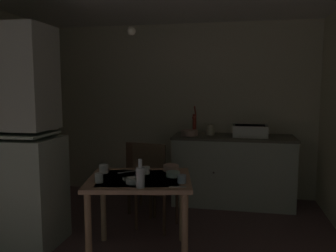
{
  "coord_description": "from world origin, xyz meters",
  "views": [
    {
      "loc": [
        0.77,
        -3.05,
        1.57
      ],
      "look_at": [
        0.13,
        0.26,
        1.18
      ],
      "focal_mm": 36.58,
      "sensor_mm": 36.0,
      "label": 1
    }
  ],
  "objects_px": {
    "mixing_bowl_counter": "(190,133)",
    "serving_bowl_wide": "(133,180)",
    "dining_table": "(140,190)",
    "chair_far_side": "(154,184)",
    "hand_pump": "(194,122)",
    "glass_bottle": "(140,177)",
    "hutch_cabinet": "(9,144)",
    "chair_by_counter": "(145,175)",
    "mug_tall": "(99,178)",
    "sink_basin": "(250,131)"
  },
  "relations": [
    {
      "from": "sink_basin",
      "to": "chair_by_counter",
      "type": "xyz_separation_m",
      "value": [
        -1.27,
        -0.57,
        -0.51
      ]
    },
    {
      "from": "dining_table",
      "to": "chair_by_counter",
      "type": "relative_size",
      "value": 1.16
    },
    {
      "from": "hand_pump",
      "to": "serving_bowl_wide",
      "type": "height_order",
      "value": "hand_pump"
    },
    {
      "from": "dining_table",
      "to": "mug_tall",
      "type": "height_order",
      "value": "mug_tall"
    },
    {
      "from": "hutch_cabinet",
      "to": "dining_table",
      "type": "height_order",
      "value": "hutch_cabinet"
    },
    {
      "from": "dining_table",
      "to": "chair_by_counter",
      "type": "bearing_deg",
      "value": 102.28
    },
    {
      "from": "dining_table",
      "to": "serving_bowl_wide",
      "type": "height_order",
      "value": "serving_bowl_wide"
    },
    {
      "from": "chair_by_counter",
      "to": "serving_bowl_wide",
      "type": "relative_size",
      "value": 7.12
    },
    {
      "from": "hand_pump",
      "to": "glass_bottle",
      "type": "relative_size",
      "value": 1.64
    },
    {
      "from": "serving_bowl_wide",
      "to": "glass_bottle",
      "type": "height_order",
      "value": "glass_bottle"
    },
    {
      "from": "dining_table",
      "to": "hutch_cabinet",
      "type": "bearing_deg",
      "value": 178.52
    },
    {
      "from": "sink_basin",
      "to": "glass_bottle",
      "type": "xyz_separation_m",
      "value": [
        -0.95,
        -1.92,
        -0.16
      ]
    },
    {
      "from": "chair_by_counter",
      "to": "sink_basin",
      "type": "bearing_deg",
      "value": 24.27
    },
    {
      "from": "mixing_bowl_counter",
      "to": "chair_far_side",
      "type": "relative_size",
      "value": 0.23
    },
    {
      "from": "dining_table",
      "to": "serving_bowl_wide",
      "type": "bearing_deg",
      "value": -91.93
    },
    {
      "from": "mixing_bowl_counter",
      "to": "serving_bowl_wide",
      "type": "bearing_deg",
      "value": -98.42
    },
    {
      "from": "sink_basin",
      "to": "mixing_bowl_counter",
      "type": "distance_m",
      "value": 0.79
    },
    {
      "from": "chair_by_counter",
      "to": "dining_table",
      "type": "bearing_deg",
      "value": -77.72
    },
    {
      "from": "mug_tall",
      "to": "glass_bottle",
      "type": "bearing_deg",
      "value": -11.79
    },
    {
      "from": "hand_pump",
      "to": "mixing_bowl_counter",
      "type": "height_order",
      "value": "hand_pump"
    },
    {
      "from": "mixing_bowl_counter",
      "to": "mug_tall",
      "type": "distance_m",
      "value": 1.88
    },
    {
      "from": "hutch_cabinet",
      "to": "chair_by_counter",
      "type": "relative_size",
      "value": 2.38
    },
    {
      "from": "hand_pump",
      "to": "glass_bottle",
      "type": "xyz_separation_m",
      "value": [
        -0.22,
        -1.97,
        -0.25
      ]
    },
    {
      "from": "mug_tall",
      "to": "mixing_bowl_counter",
      "type": "bearing_deg",
      "value": 72.65
    },
    {
      "from": "hand_pump",
      "to": "mug_tall",
      "type": "height_order",
      "value": "hand_pump"
    },
    {
      "from": "dining_table",
      "to": "glass_bottle",
      "type": "height_order",
      "value": "glass_bottle"
    },
    {
      "from": "chair_far_side",
      "to": "serving_bowl_wide",
      "type": "height_order",
      "value": "chair_far_side"
    },
    {
      "from": "serving_bowl_wide",
      "to": "sink_basin",
      "type": "bearing_deg",
      "value": 60.0
    },
    {
      "from": "glass_bottle",
      "to": "hand_pump",
      "type": "bearing_deg",
      "value": 83.72
    },
    {
      "from": "hutch_cabinet",
      "to": "glass_bottle",
      "type": "xyz_separation_m",
      "value": [
        1.42,
        -0.32,
        -0.17
      ]
    },
    {
      "from": "sink_basin",
      "to": "dining_table",
      "type": "distance_m",
      "value": 1.97
    },
    {
      "from": "hutch_cabinet",
      "to": "chair_far_side",
      "type": "height_order",
      "value": "hutch_cabinet"
    },
    {
      "from": "hutch_cabinet",
      "to": "glass_bottle",
      "type": "height_order",
      "value": "hutch_cabinet"
    },
    {
      "from": "chair_by_counter",
      "to": "hand_pump",
      "type": "bearing_deg",
      "value": 49.09
    },
    {
      "from": "mixing_bowl_counter",
      "to": "glass_bottle",
      "type": "bearing_deg",
      "value": -95.08
    },
    {
      "from": "hand_pump",
      "to": "chair_by_counter",
      "type": "bearing_deg",
      "value": -130.91
    },
    {
      "from": "glass_bottle",
      "to": "mug_tall",
      "type": "bearing_deg",
      "value": 168.21
    },
    {
      "from": "mug_tall",
      "to": "glass_bottle",
      "type": "distance_m",
      "value": 0.4
    },
    {
      "from": "mug_tall",
      "to": "hutch_cabinet",
      "type": "bearing_deg",
      "value": 166.77
    },
    {
      "from": "hutch_cabinet",
      "to": "chair_by_counter",
      "type": "xyz_separation_m",
      "value": [
        1.11,
        1.02,
        -0.52
      ]
    },
    {
      "from": "hutch_cabinet",
      "to": "serving_bowl_wide",
      "type": "height_order",
      "value": "hutch_cabinet"
    },
    {
      "from": "sink_basin",
      "to": "hutch_cabinet",
      "type": "bearing_deg",
      "value": -146.09
    },
    {
      "from": "mixing_bowl_counter",
      "to": "chair_by_counter",
      "type": "bearing_deg",
      "value": -132.88
    },
    {
      "from": "chair_by_counter",
      "to": "mixing_bowl_counter",
      "type": "bearing_deg",
      "value": 47.12
    },
    {
      "from": "hutch_cabinet",
      "to": "serving_bowl_wide",
      "type": "xyz_separation_m",
      "value": [
        1.33,
        -0.21,
        -0.23
      ]
    },
    {
      "from": "dining_table",
      "to": "chair_far_side",
      "type": "relative_size",
      "value": 1.07
    },
    {
      "from": "hutch_cabinet",
      "to": "sink_basin",
      "type": "height_order",
      "value": "hutch_cabinet"
    },
    {
      "from": "chair_far_side",
      "to": "glass_bottle",
      "type": "relative_size",
      "value": 4.09
    },
    {
      "from": "hand_pump",
      "to": "dining_table",
      "type": "xyz_separation_m",
      "value": [
        -0.3,
        -1.68,
        -0.45
      ]
    },
    {
      "from": "serving_bowl_wide",
      "to": "mug_tall",
      "type": "bearing_deg",
      "value": -174.24
    }
  ]
}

